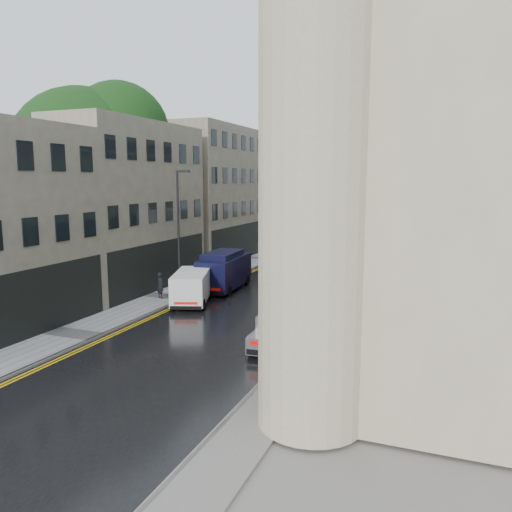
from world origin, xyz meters
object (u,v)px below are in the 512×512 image
Objects in this scene: tree_near at (84,186)px; lamp_post_far at (266,211)px; white_lorry at (345,239)px; cream_bus at (280,262)px; lamp_post_near at (179,233)px; tree_far at (185,192)px; white_van at (172,293)px; navy_van at (200,274)px; silver_hatchback at (252,337)px; pedestrian at (160,285)px.

lamp_post_far is (7.80, 14.24, -2.29)m from tree_near.
cream_bus is at bearing -114.31° from white_lorry.
lamp_post_far is at bearing 81.59° from lamp_post_near.
lamp_post_far is (7.50, 1.24, -1.57)m from tree_far.
white_van is 4.15m from navy_van.
tree_near is 9.95m from navy_van.
white_lorry is (2.74, 9.79, 0.75)m from cream_bus.
silver_hatchback is at bearing -56.57° from white_van.
cream_bus is at bearing 29.74° from tree_near.
silver_hatchback is 0.80× the size of navy_van.
white_lorry is (14.10, 3.45, -4.07)m from tree_far.
white_van is (8.30, -16.28, -5.22)m from tree_far.
silver_hatchback is 11.86m from navy_van.
pedestrian is (-7.78, -17.85, -1.24)m from white_lorry.
tree_near is at bearing -91.32° from tree_far.
pedestrian reaches higher than silver_hatchback.
navy_van reaches higher than pedestrian.
tree_far is 13.88m from cream_bus.
pedestrian is (6.32, -14.40, -5.31)m from tree_far.
silver_hatchback is at bearing -94.43° from lamp_post_far.
white_van is 17.91m from lamp_post_far.
pedestrian is (-8.94, 7.05, 0.11)m from silver_hatchback.
tree_near is 3.30× the size of silver_hatchback.
tree_near is at bearing -139.89° from white_lorry.
cream_bus is 1.31× the size of lamp_post_near.
cream_bus is (11.37, -6.33, -4.82)m from tree_far.
lamp_post_near reaches higher than navy_van.
navy_van is 2.96m from lamp_post_near.
pedestrian is at bearing -117.62° from lamp_post_far.
lamp_post_near is at bearing -115.95° from lamp_post_far.
white_lorry reaches higher than cream_bus.
navy_van is (-6.20, -15.62, -0.79)m from white_lorry.
lamp_post_far reaches higher than pedestrian.
tree_far is 19.01m from white_van.
lamp_post_far reaches higher than lamp_post_near.
silver_hatchback is 0.54× the size of lamp_post_near.
lamp_post_near reaches higher than cream_bus.
tree_far is at bearing -174.94° from white_lorry.
white_lorry is 18.03m from lamp_post_near.
lamp_post_near is (0.53, 1.45, 3.10)m from pedestrian.
tree_near is 18.74m from silver_hatchback.
tree_far reaches higher than white_lorry.
white_lorry is 0.90× the size of lamp_post_far.
white_lorry is at bearing 13.75° from tree_far.
lamp_post_near is at bearing -122.56° from white_lorry.
silver_hatchback is 8.68m from white_van.
lamp_post_far reaches higher than silver_hatchback.
lamp_post_far reaches higher than cream_bus.
cream_bus is 8.43m from lamp_post_near.
pedestrian is at bearing -122.24° from white_lorry.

